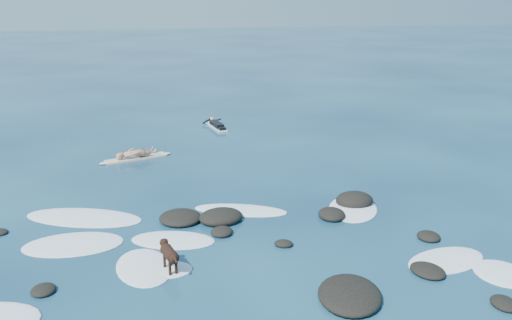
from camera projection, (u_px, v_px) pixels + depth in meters
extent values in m
plane|color=#0A2642|center=(223.00, 234.00, 16.20)|extent=(160.00, 160.00, 0.00)
ellipsoid|color=black|center=(350.00, 295.00, 12.86)|extent=(1.94, 2.21, 0.39)
ellipsoid|color=black|center=(504.00, 303.00, 12.60)|extent=(0.63, 0.76, 0.21)
ellipsoid|color=black|center=(428.00, 271.00, 14.02)|extent=(1.03, 1.15, 0.25)
ellipsoid|color=black|center=(180.00, 218.00, 17.14)|extent=(1.46, 1.48, 0.35)
ellipsoid|color=black|center=(284.00, 244.00, 15.50)|extent=(0.64, 0.58, 0.21)
ellipsoid|color=black|center=(43.00, 290.00, 13.15)|extent=(0.64, 0.71, 0.20)
ellipsoid|color=black|center=(429.00, 237.00, 15.92)|extent=(0.66, 0.72, 0.25)
ellipsoid|color=black|center=(221.00, 217.00, 17.13)|extent=(1.64, 1.53, 0.44)
ellipsoid|color=black|center=(332.00, 215.00, 17.38)|extent=(0.94, 1.06, 0.36)
ellipsoid|color=black|center=(354.00, 200.00, 18.39)|extent=(1.31, 1.17, 0.54)
ellipsoid|color=black|center=(222.00, 232.00, 16.22)|extent=(0.83, 0.87, 0.25)
ellipsoid|color=white|center=(84.00, 218.00, 17.34)|extent=(3.97, 2.71, 0.12)
ellipsoid|color=white|center=(144.00, 267.00, 14.30)|extent=(1.66, 2.35, 0.12)
ellipsoid|color=white|center=(446.00, 260.00, 14.66)|extent=(2.59, 1.91, 0.12)
ellipsoid|color=white|center=(353.00, 209.00, 18.04)|extent=(2.31, 2.76, 0.12)
ellipsoid|color=white|center=(173.00, 240.00, 15.81)|extent=(2.62, 1.87, 0.12)
ellipsoid|color=white|center=(73.00, 244.00, 15.56)|extent=(2.74, 1.65, 0.12)
ellipsoid|color=white|center=(241.00, 210.00, 17.91)|extent=(3.15, 2.03, 0.12)
ellipsoid|color=white|center=(502.00, 274.00, 13.98)|extent=(1.48, 1.65, 0.12)
ellipsoid|color=white|center=(170.00, 270.00, 14.17)|extent=(1.10, 0.90, 0.12)
cube|color=beige|center=(136.00, 158.00, 23.16)|extent=(2.53, 1.31, 0.08)
ellipsoid|color=beige|center=(165.00, 154.00, 23.77)|extent=(0.57, 0.43, 0.09)
ellipsoid|color=beige|center=(106.00, 163.00, 22.54)|extent=(0.57, 0.43, 0.09)
imported|color=tan|center=(135.00, 138.00, 22.90)|extent=(0.56, 0.69, 1.62)
cube|color=white|center=(217.00, 127.00, 28.25)|extent=(0.82, 2.08, 0.07)
ellipsoid|color=white|center=(210.00, 123.00, 29.14)|extent=(0.32, 0.48, 0.08)
cube|color=black|center=(217.00, 124.00, 28.21)|extent=(0.59, 1.29, 0.20)
sphere|color=tan|center=(212.00, 119.00, 28.81)|extent=(0.25, 0.25, 0.21)
cylinder|color=black|center=(207.00, 121.00, 28.87)|extent=(0.47, 0.35, 0.23)
cylinder|color=black|center=(216.00, 120.00, 29.06)|extent=(0.51, 0.19, 0.23)
cube|color=black|center=(221.00, 128.00, 27.61)|extent=(0.40, 0.56, 0.13)
cylinder|color=black|center=(170.00, 254.00, 13.93)|extent=(0.44, 0.65, 0.29)
sphere|color=black|center=(166.00, 249.00, 14.16)|extent=(0.37, 0.37, 0.30)
sphere|color=black|center=(173.00, 258.00, 13.70)|extent=(0.34, 0.34, 0.27)
sphere|color=black|center=(164.00, 243.00, 14.27)|extent=(0.27, 0.27, 0.22)
cone|color=black|center=(162.00, 241.00, 14.39)|extent=(0.14, 0.16, 0.11)
cone|color=black|center=(162.00, 240.00, 14.21)|extent=(0.12, 0.10, 0.11)
cone|color=black|center=(166.00, 239.00, 14.26)|extent=(0.12, 0.10, 0.11)
cylinder|color=black|center=(165.00, 262.00, 14.16)|extent=(0.09, 0.09, 0.39)
cylinder|color=black|center=(171.00, 261.00, 14.23)|extent=(0.09, 0.09, 0.39)
cylinder|color=black|center=(170.00, 269.00, 13.81)|extent=(0.09, 0.09, 0.39)
cylinder|color=black|center=(176.00, 268.00, 13.87)|extent=(0.09, 0.09, 0.39)
cylinder|color=black|center=(175.00, 258.00, 13.57)|extent=(0.12, 0.29, 0.17)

